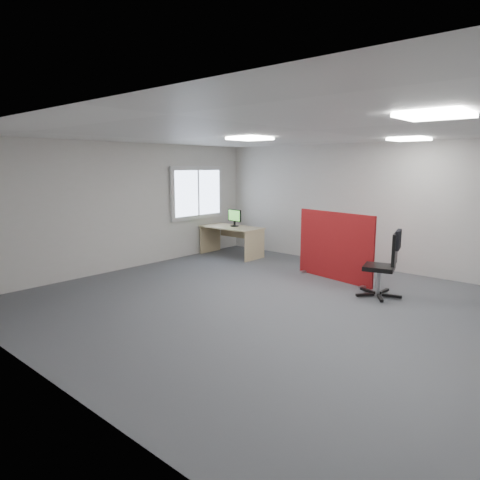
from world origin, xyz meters
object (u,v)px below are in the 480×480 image
Objects in this scene: red_divider at (335,247)px; monitor_second at (235,217)px; second_desk at (233,234)px; office_chair at (387,260)px.

monitor_second is at bearing -177.77° from red_divider.
second_desk is 4.36m from office_chair.
red_divider is 3.06m from monitor_second.
monitor_second is (0.02, 0.05, 0.41)m from second_desk.
second_desk is at bearing -176.71° from red_divider.
red_divider is 3.06m from second_desk.
office_chair reaches higher than second_desk.
office_chair is at bearing -11.42° from second_desk.
monitor_second is 0.40× the size of office_chair.
monitor_second is (-3.02, 0.44, 0.30)m from red_divider.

